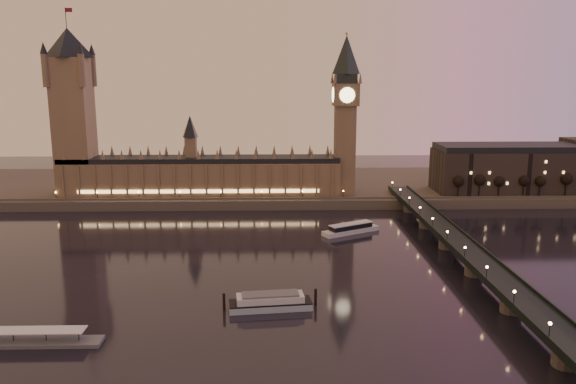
% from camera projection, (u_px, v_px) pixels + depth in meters
% --- Properties ---
extents(ground, '(700.00, 700.00, 0.00)m').
position_uv_depth(ground, '(257.00, 262.00, 253.47)').
color(ground, black).
rests_on(ground, ground).
extents(far_embankment, '(560.00, 130.00, 6.00)m').
position_uv_depth(far_embankment, '(304.00, 186.00, 415.15)').
color(far_embankment, '#423D35').
rests_on(far_embankment, ground).
extents(palace_of_westminster, '(180.00, 26.62, 52.00)m').
position_uv_depth(palace_of_westminster, '(201.00, 171.00, 366.58)').
color(palace_of_westminster, brown).
rests_on(palace_of_westminster, ground).
extents(victoria_tower, '(31.68, 31.68, 118.00)m').
position_uv_depth(victoria_tower, '(72.00, 103.00, 355.76)').
color(victoria_tower, brown).
rests_on(victoria_tower, ground).
extents(big_ben, '(17.68, 17.68, 104.00)m').
position_uv_depth(big_ben, '(345.00, 106.00, 360.35)').
color(big_ben, brown).
rests_on(big_ben, ground).
extents(westminster_bridge, '(13.20, 260.00, 15.30)m').
position_uv_depth(westminster_bridge, '(459.00, 249.00, 254.58)').
color(westminster_bridge, black).
rests_on(westminster_bridge, ground).
extents(city_block, '(155.00, 45.00, 34.00)m').
position_uv_depth(city_block, '(548.00, 167.00, 381.92)').
color(city_block, black).
rests_on(city_block, ground).
extents(bare_tree_0, '(6.70, 6.70, 13.63)m').
position_uv_depth(bare_tree_0, '(458.00, 182.00, 359.99)').
color(bare_tree_0, black).
rests_on(bare_tree_0, ground).
extents(bare_tree_1, '(6.70, 6.70, 13.63)m').
position_uv_depth(bare_tree_1, '(479.00, 182.00, 360.33)').
color(bare_tree_1, black).
rests_on(bare_tree_1, ground).
extents(bare_tree_2, '(6.70, 6.70, 13.63)m').
position_uv_depth(bare_tree_2, '(501.00, 181.00, 360.66)').
color(bare_tree_2, black).
rests_on(bare_tree_2, ground).
extents(bare_tree_3, '(6.70, 6.70, 13.63)m').
position_uv_depth(bare_tree_3, '(522.00, 181.00, 361.00)').
color(bare_tree_3, black).
rests_on(bare_tree_3, ground).
extents(bare_tree_4, '(6.70, 6.70, 13.63)m').
position_uv_depth(bare_tree_4, '(543.00, 181.00, 361.33)').
color(bare_tree_4, black).
rests_on(bare_tree_4, ground).
extents(bare_tree_5, '(6.70, 6.70, 13.63)m').
position_uv_depth(bare_tree_5, '(564.00, 181.00, 361.67)').
color(bare_tree_5, black).
rests_on(bare_tree_5, ground).
extents(cruise_boat_a, '(32.57, 22.42, 5.32)m').
position_uv_depth(cruise_boat_a, '(351.00, 229.00, 300.72)').
color(cruise_boat_a, silver).
rests_on(cruise_boat_a, ground).
extents(moored_barge, '(34.18, 11.51, 6.30)m').
position_uv_depth(moored_barge, '(270.00, 302.00, 202.26)').
color(moored_barge, '#9AB2C4').
rests_on(moored_barge, ground).
extents(pontoon_pier, '(42.74, 7.12, 11.40)m').
position_uv_depth(pontoon_pier, '(33.00, 340.00, 175.75)').
color(pontoon_pier, '#595B5E').
rests_on(pontoon_pier, ground).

